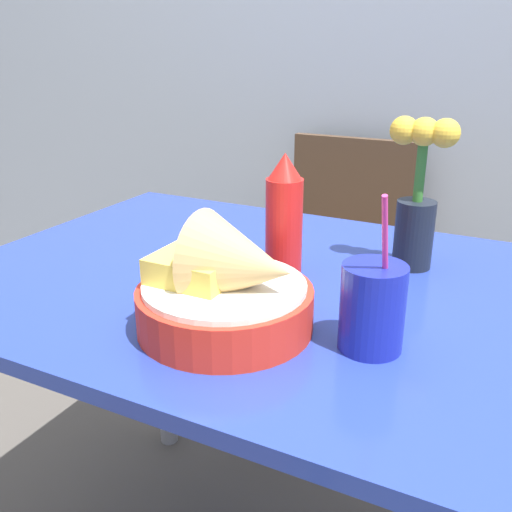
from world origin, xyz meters
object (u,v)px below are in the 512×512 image
ketchup_bottle (284,218)px  drink_cup (372,310)px  chair_far_window (341,249)px  food_basket (230,290)px  flower_vase (418,197)px

ketchup_bottle → drink_cup: drink_cup is taller
chair_far_window → food_basket: size_ratio=3.41×
chair_far_window → flower_vase: size_ratio=3.20×
food_basket → flower_vase: flower_vase is taller
food_basket → ketchup_bottle: (-0.02, 0.21, 0.04)m
ketchup_bottle → flower_vase: (0.19, 0.13, 0.03)m
ketchup_bottle → food_basket: bearing=-85.4°
flower_vase → drink_cup: bearing=-87.0°
food_basket → ketchup_bottle: 0.22m
chair_far_window → food_basket: (0.17, -1.00, 0.30)m
drink_cup → chair_far_window: bearing=110.3°
chair_far_window → drink_cup: bearing=-69.7°
food_basket → ketchup_bottle: bearing=94.6°
ketchup_bottle → flower_vase: 0.23m
flower_vase → food_basket: bearing=-115.9°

